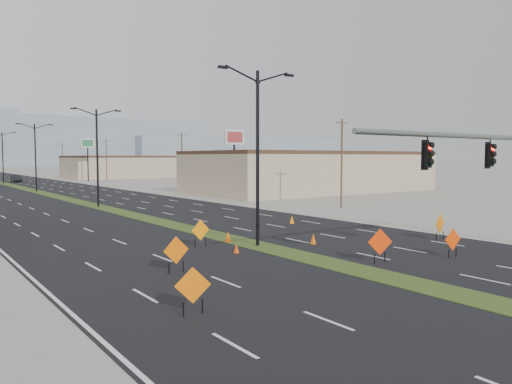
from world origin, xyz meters
TOP-DOWN VIEW (x-y plane):
  - ground at (0.00, 0.00)m, footprint 600.00×600.00m
  - road_surface at (0.00, 100.00)m, footprint 25.00×400.00m
  - median_strip at (0.00, 100.00)m, footprint 2.00×400.00m
  - building_se_near at (34.00, 45.00)m, footprint 36.00×18.00m
  - building_se_far at (38.00, 110.00)m, footprint 44.00×16.00m
  - mesa_center at (40.00, 300.00)m, footprint 220.00×50.00m
  - mesa_east at (180.00, 290.00)m, footprint 160.00×50.00m
  - signal_mast at (8.56, 2.00)m, footprint 16.30×0.60m
  - streetlight_0 at (0.00, 12.00)m, footprint 5.15×0.24m
  - streetlight_1 at (0.00, 40.00)m, footprint 5.15×0.24m
  - streetlight_2 at (0.00, 68.00)m, footprint 5.15×0.24m
  - streetlight_3 at (0.00, 96.00)m, footprint 5.15×0.24m
  - utility_pole_0 at (20.00, 25.00)m, footprint 1.60×0.20m
  - utility_pole_1 at (20.00, 60.00)m, footprint 1.60×0.20m
  - utility_pole_2 at (20.00, 95.00)m, footprint 1.60×0.20m
  - utility_pole_3 at (20.00, 130.00)m, footprint 1.60×0.20m
  - car_mid at (3.07, 100.78)m, footprint 1.64×4.58m
  - construction_sign_0 at (-9.12, 3.00)m, footprint 1.15×0.41m
  - construction_sign_1 at (-6.86, 8.70)m, footprint 1.22×0.05m
  - construction_sign_2 at (-2.86, 13.60)m, footprint 1.19×0.17m
  - construction_sign_3 at (2.00, 4.72)m, footprint 1.18×0.53m
  - construction_sign_4 at (6.11, 3.48)m, footprint 1.13×0.15m
  - construction_sign_5 at (10.36, 7.08)m, footprint 1.21×0.31m
  - cone_0 at (-2.20, 10.90)m, footprint 0.40×0.40m
  - cone_1 at (3.02, 10.58)m, footprint 0.47×0.47m
  - cone_2 at (7.87, 18.33)m, footprint 0.49×0.49m
  - cone_3 at (-0.75, 14.01)m, footprint 0.43×0.43m
  - pole_sign_east_near at (17.35, 40.84)m, footprint 2.79×0.43m
  - pole_sign_east_far at (16.40, 96.22)m, footprint 2.99×0.71m

SIDE VIEW (x-z plane):
  - ground at x=0.00m, z-range 0.00..0.00m
  - road_surface at x=0.00m, z-range -0.01..0.01m
  - median_strip at x=0.00m, z-range -0.02..0.02m
  - cone_0 at x=-2.20m, z-range 0.00..0.53m
  - cone_2 at x=7.87m, z-range 0.00..0.63m
  - cone_1 at x=3.02m, z-range 0.00..0.63m
  - cone_3 at x=-0.75m, z-range 0.00..0.67m
  - car_mid at x=3.07m, z-range 0.00..1.50m
  - construction_sign_4 at x=6.11m, z-range 0.13..1.63m
  - construction_sign_2 at x=-2.86m, z-range 0.14..1.72m
  - construction_sign_0 at x=-9.12m, z-range 0.14..1.73m
  - construction_sign_1 at x=-6.86m, z-range 0.14..1.77m
  - construction_sign_5 at x=10.36m, z-range 0.14..1.78m
  - construction_sign_3 at x=2.00m, z-range 0.15..1.84m
  - building_se_far at x=38.00m, z-range 0.00..5.00m
  - building_se_near at x=34.00m, z-range 0.00..5.50m
  - utility_pole_0 at x=20.00m, z-range 0.17..9.17m
  - utility_pole_1 at x=20.00m, z-range 0.17..9.17m
  - utility_pole_2 at x=20.00m, z-range 0.17..9.17m
  - utility_pole_3 at x=20.00m, z-range 0.17..9.17m
  - signal_mast at x=8.56m, z-range 0.79..8.79m
  - streetlight_0 at x=0.00m, z-range 0.41..10.43m
  - streetlight_1 at x=0.00m, z-range 0.41..10.43m
  - streetlight_2 at x=0.00m, z-range 0.41..10.43m
  - streetlight_3 at x=0.00m, z-range 0.41..10.43m
  - pole_sign_east_near at x=17.35m, z-range 2.64..11.20m
  - pole_sign_east_far at x=16.40m, z-range 2.85..11.97m
  - mesa_east at x=180.00m, z-range 0.00..18.00m
  - mesa_center at x=40.00m, z-range 0.00..28.00m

